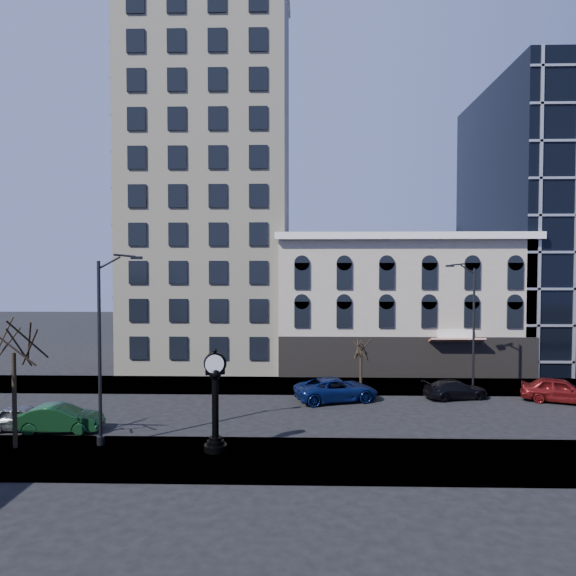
{
  "coord_description": "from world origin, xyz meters",
  "views": [
    {
      "loc": [
        2.96,
        -32.76,
        9.28
      ],
      "look_at": [
        2.0,
        4.0,
        8.0
      ],
      "focal_mm": 32.0,
      "sensor_mm": 36.0,
      "label": 1
    }
  ],
  "objects_px": {
    "car_near_b": "(60,418)",
    "car_near_a": "(24,418)",
    "street_clock": "(215,405)",
    "street_lamp_near": "(114,298)"
  },
  "relations": [
    {
      "from": "street_clock",
      "to": "street_lamp_near",
      "type": "distance_m",
      "value": 7.72
    },
    {
      "from": "car_near_a",
      "to": "car_near_b",
      "type": "relative_size",
      "value": 0.89
    },
    {
      "from": "street_clock",
      "to": "car_near_b",
      "type": "relative_size",
      "value": 1.11
    },
    {
      "from": "street_clock",
      "to": "car_near_a",
      "type": "distance_m",
      "value": 12.39
    },
    {
      "from": "street_lamp_near",
      "to": "car_near_b",
      "type": "xyz_separation_m",
      "value": [
        -4.02,
        2.18,
        -7.05
      ]
    },
    {
      "from": "car_near_b",
      "to": "car_near_a",
      "type": "bearing_deg",
      "value": 79.1
    },
    {
      "from": "street_clock",
      "to": "car_near_b",
      "type": "distance_m",
      "value": 10.16
    },
    {
      "from": "street_clock",
      "to": "car_near_a",
      "type": "height_order",
      "value": "street_clock"
    },
    {
      "from": "car_near_b",
      "to": "street_clock",
      "type": "bearing_deg",
      "value": -112.71
    },
    {
      "from": "street_clock",
      "to": "street_lamp_near",
      "type": "xyz_separation_m",
      "value": [
        -5.48,
        1.01,
        5.35
      ]
    }
  ]
}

